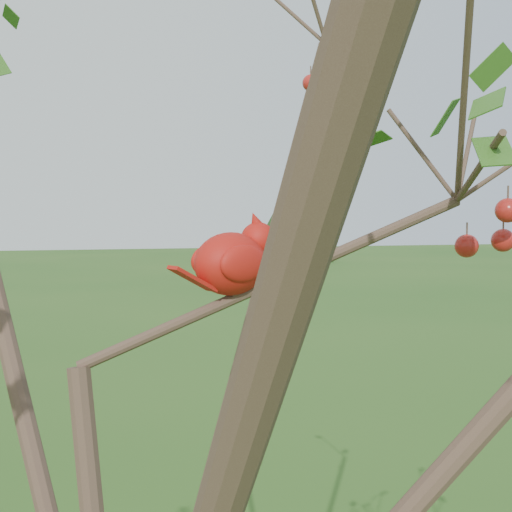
# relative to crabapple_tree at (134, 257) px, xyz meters

# --- Properties ---
(crabapple_tree) EXTENTS (2.35, 2.05, 2.95)m
(crabapple_tree) POSITION_rel_crabapple_tree_xyz_m (0.00, 0.00, 0.00)
(crabapple_tree) COLOR #453025
(crabapple_tree) RESTS_ON ground
(cardinal) EXTENTS (0.19, 0.14, 0.14)m
(cardinal) POSITION_rel_crabapple_tree_xyz_m (0.16, 0.11, -0.01)
(cardinal) COLOR red
(cardinal) RESTS_ON ground
(distant_trees) EXTENTS (39.68, 11.51, 3.73)m
(distant_trees) POSITION_rel_crabapple_tree_xyz_m (1.89, 24.37, -0.53)
(distant_trees) COLOR #453025
(distant_trees) RESTS_ON ground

